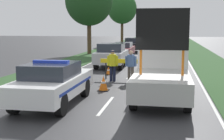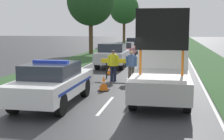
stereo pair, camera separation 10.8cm
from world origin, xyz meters
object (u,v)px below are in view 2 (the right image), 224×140
(roadside_tree_near_right, at_px, (91,1))
(road_barrier, at_px, (128,63))
(work_truck, at_px, (162,69))
(traffic_cone_near_truck, at_px, (167,75))
(traffic_cone_centre_front, at_px, (104,83))
(queued_car_wagon_maroon, at_px, (125,50))
(police_car, at_px, (53,82))
(pedestrian_civilian, at_px, (131,64))
(queued_car_sedan_silver, at_px, (113,55))
(queued_car_sedan_black, at_px, (135,45))
(police_officer, at_px, (113,63))
(traffic_cone_near_police, at_px, (109,71))
(roadside_tree_near_left, at_px, (124,9))

(roadside_tree_near_right, bearing_deg, road_barrier, -68.28)
(work_truck, distance_m, traffic_cone_near_truck, 4.03)
(traffic_cone_centre_front, bearing_deg, queued_car_wagon_maroon, 94.90)
(police_car, distance_m, pedestrian_civilian, 5.63)
(traffic_cone_centre_front, distance_m, traffic_cone_near_truck, 4.25)
(road_barrier, bearing_deg, pedestrian_civilian, -65.03)
(work_truck, bearing_deg, queued_car_sedan_silver, -67.73)
(road_barrier, relative_size, traffic_cone_centre_front, 4.38)
(queued_car_wagon_maroon, relative_size, queued_car_sedan_black, 1.07)
(traffic_cone_centre_front, distance_m, roadside_tree_near_right, 19.81)
(queued_car_sedan_black, bearing_deg, police_officer, 93.20)
(traffic_cone_near_police, bearing_deg, police_car, -94.94)
(police_officer, relative_size, queued_car_wagon_maroon, 0.36)
(police_officer, bearing_deg, traffic_cone_near_police, -53.49)
(police_car, xyz_separation_m, roadside_tree_near_left, (-3.03, 37.51, 4.79))
(work_truck, bearing_deg, queued_car_wagon_maroon, -76.73)
(queued_car_sedan_black, height_order, roadside_tree_near_left, roadside_tree_near_left)
(police_officer, relative_size, queued_car_sedan_silver, 0.41)
(road_barrier, xyz_separation_m, pedestrian_civilian, (0.31, -0.84, 0.04))
(pedestrian_civilian, xyz_separation_m, queued_car_wagon_maroon, (-2.21, 12.34, -0.20))
(queued_car_sedan_silver, bearing_deg, pedestrian_civilian, 109.99)
(queued_car_sedan_silver, distance_m, roadside_tree_near_right, 12.11)
(pedestrian_civilian, bearing_deg, police_car, -112.94)
(police_car, relative_size, traffic_cone_near_police, 9.85)
(police_car, xyz_separation_m, queued_car_sedan_silver, (0.23, 10.79, 0.06))
(traffic_cone_near_truck, height_order, queued_car_wagon_maroon, queued_car_wagon_maroon)
(traffic_cone_near_police, xyz_separation_m, queued_car_sedan_black, (-0.43, 17.21, 0.59))
(police_car, height_order, traffic_cone_centre_front, police_car)
(road_barrier, relative_size, traffic_cone_near_truck, 5.01)
(police_officer, relative_size, traffic_cone_centre_front, 2.43)
(traffic_cone_near_truck, bearing_deg, roadside_tree_near_left, 102.77)
(queued_car_sedan_black, bearing_deg, road_barrier, 95.37)
(work_truck, distance_m, queued_car_wagon_maroon, 15.90)
(pedestrian_civilian, distance_m, roadside_tree_near_right, 17.79)
(police_officer, distance_m, roadside_tree_near_left, 32.85)
(pedestrian_civilian, relative_size, traffic_cone_centre_front, 2.45)
(traffic_cone_near_truck, bearing_deg, road_barrier, -179.58)
(police_officer, bearing_deg, traffic_cone_centre_front, 110.59)
(queued_car_sedan_black, relative_size, roadside_tree_near_right, 0.53)
(work_truck, height_order, traffic_cone_near_truck, work_truck)
(police_officer, xyz_separation_m, roadside_tree_near_left, (-4.33, 32.23, 4.64))
(traffic_cone_near_truck, height_order, roadside_tree_near_left, roadside_tree_near_left)
(queued_car_sedan_black, bearing_deg, police_car, 89.50)
(police_car, relative_size, queued_car_sedan_black, 1.11)
(police_officer, xyz_separation_m, traffic_cone_near_truck, (2.81, 0.72, -0.68))
(road_barrier, height_order, traffic_cone_near_police, road_barrier)
(pedestrian_civilian, distance_m, queued_car_sedan_silver, 6.01)
(police_car, xyz_separation_m, work_truck, (3.95, 2.07, 0.32))
(work_truck, xyz_separation_m, traffic_cone_near_truck, (0.16, 3.93, -0.85))
(work_truck, height_order, roadside_tree_near_left, roadside_tree_near_left)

